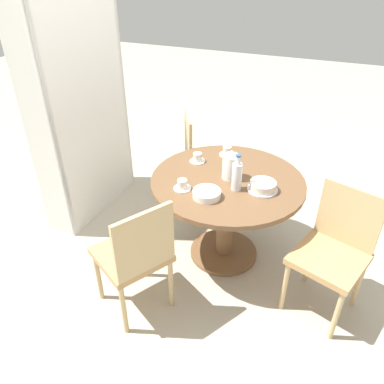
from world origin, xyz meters
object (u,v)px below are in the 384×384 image
at_px(water_bottle, 237,176).
at_px(chair_a, 203,156).
at_px(coffee_pot, 231,166).
at_px(chair_c, 334,250).
at_px(bookshelf, 82,114).
at_px(cake_main, 263,186).
at_px(cup_a, 182,185).
at_px(cup_b, 227,152).
at_px(chair_b, 135,255).
at_px(cup_c, 197,158).

bearing_deg(water_bottle, chair_a, 34.85).
bearing_deg(coffee_pot, chair_a, 35.27).
relative_size(chair_a, chair_c, 1.00).
relative_size(bookshelf, coffee_pot, 8.89).
relative_size(water_bottle, cake_main, 1.27).
bearing_deg(bookshelf, cup_a, 68.37).
bearing_deg(cake_main, cup_b, 43.80).
bearing_deg(cup_a, coffee_pot, -43.37).
bearing_deg(bookshelf, chair_c, 79.39).
distance_m(chair_b, cake_main, 0.97).
bearing_deg(cup_c, chair_b, 176.68).
relative_size(cup_b, cup_c, 1.00).
xyz_separation_m(chair_b, chair_c, (0.54, -1.16, 0.00)).
distance_m(cup_a, cup_b, 0.62).
bearing_deg(cake_main, chair_b, 138.12).
height_order(chair_b, cup_c, chair_b).
xyz_separation_m(chair_a, water_bottle, (-0.80, -0.56, 0.34)).
bearing_deg(water_bottle, cup_c, 55.60).
bearing_deg(chair_a, cup_c, 167.11).
xyz_separation_m(cup_a, cup_c, (0.41, 0.05, 0.00)).
height_order(coffee_pot, cup_c, coffee_pot).
xyz_separation_m(chair_a, chair_b, (-1.43, -0.10, 0.00)).
height_order(water_bottle, cup_b, water_bottle).
height_order(cake_main, cup_b, cup_b).
relative_size(chair_a, chair_b, 1.00).
height_order(chair_a, cup_a, chair_a).
relative_size(chair_b, water_bottle, 3.31).
bearing_deg(cake_main, cup_a, 110.86).
bearing_deg(bookshelf, cup_b, 97.17).
bearing_deg(chair_b, chair_a, -146.16).
bearing_deg(cup_b, chair_a, 45.36).
relative_size(chair_a, cake_main, 4.21).
relative_size(chair_b, chair_c, 1.00).
relative_size(bookshelf, cup_c, 15.88).
bearing_deg(chair_a, chair_c, -154.93).
height_order(chair_a, chair_c, same).
bearing_deg(coffee_pot, chair_c, -106.42).
relative_size(chair_a, cup_c, 7.22).
height_order(water_bottle, cup_a, water_bottle).
bearing_deg(chair_b, chair_c, 144.68).
height_order(chair_b, bookshelf, bookshelf).
height_order(chair_a, bookshelf, bookshelf).
xyz_separation_m(cup_a, cup_b, (0.61, -0.12, 0.00)).
height_order(chair_a, cake_main, chair_a).
bearing_deg(chair_c, chair_a, 163.40).
height_order(chair_c, cup_c, chair_c).
distance_m(chair_b, bookshelf, 1.47).
height_order(chair_a, chair_b, same).
relative_size(bookshelf, water_bottle, 7.28).
height_order(chair_a, cup_c, chair_a).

